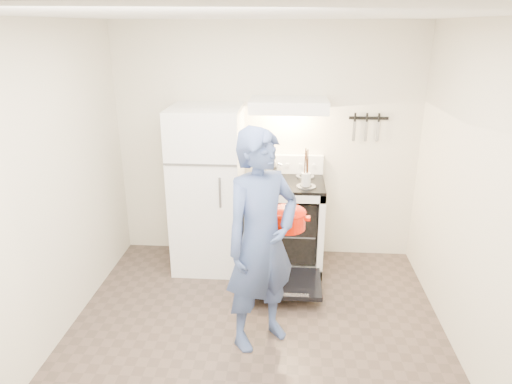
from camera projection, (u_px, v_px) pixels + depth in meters
floor at (253, 354)px, 3.60m from camera, size 3.60×3.60×0.00m
back_wall at (266, 144)px, 4.85m from camera, size 3.20×0.02×2.50m
refrigerator at (208, 189)px, 4.70m from camera, size 0.70×0.70×1.70m
stove_body at (286, 225)px, 4.81m from camera, size 0.76×0.65×0.92m
cooktop at (287, 183)px, 4.64m from camera, size 0.76×0.65×0.03m
backsplash at (287, 164)px, 4.87m from camera, size 0.76×0.07×0.20m
oven_door at (284, 283)px, 4.36m from camera, size 0.70×0.54×0.04m
oven_rack at (286, 227)px, 4.81m from camera, size 0.60×0.52×0.01m
range_hood at (289, 105)px, 4.45m from camera, size 0.76×0.50×0.12m
knife_strip at (369, 118)px, 4.66m from camera, size 0.40×0.02×0.03m
pizza_stone at (291, 228)px, 4.76m from camera, size 0.35×0.35×0.02m
tea_kettle at (270, 164)px, 4.77m from camera, size 0.21×0.17×0.26m
utensil_jar at (306, 179)px, 4.39m from camera, size 0.11×0.11×0.13m
person at (261, 242)px, 3.48m from camera, size 0.77×0.74×1.78m
dutch_oven at (287, 220)px, 3.68m from camera, size 0.37×0.30×0.24m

